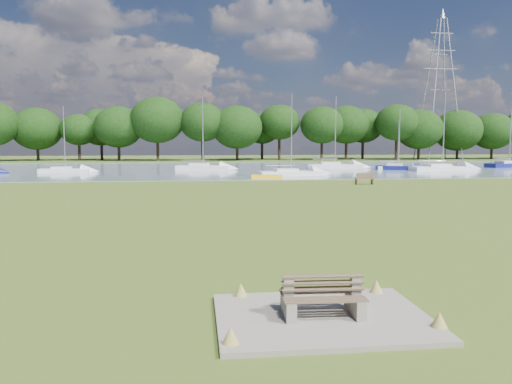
{
  "coord_description": "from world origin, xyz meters",
  "views": [
    {
      "loc": [
        -2.43,
        -23.4,
        3.53
      ],
      "look_at": [
        0.09,
        -2.0,
        1.36
      ],
      "focal_mm": 35.0,
      "sensor_mm": 36.0,
      "label": 1
    }
  ],
  "objects": [
    {
      "name": "sailboat_8",
      "position": [
        7.13,
        27.23,
        0.5
      ],
      "size": [
        6.71,
        2.43,
        8.39
      ],
      "rotation": [
        0.0,
        0.0,
        0.09
      ],
      "color": "silver",
      "rests_on": "river"
    },
    {
      "name": "tree_line",
      "position": [
        8.34,
        68.0,
        6.27
      ],
      "size": [
        158.79,
        8.73,
        10.57
      ],
      "color": "black",
      "rests_on": "far_bank"
    },
    {
      "name": "sailboat_9",
      "position": [
        22.54,
        36.48,
        0.52
      ],
      "size": [
        5.66,
        3.73,
        7.43
      ],
      "rotation": [
        0.0,
        0.0,
        -0.44
      ],
      "color": "navy",
      "rests_on": "river"
    },
    {
      "name": "far_bank",
      "position": [
        0.0,
        72.0,
        0.0
      ],
      "size": [
        220.0,
        20.0,
        0.4
      ],
      "primitive_type": "cube",
      "color": "#4C6626",
      "rests_on": "ground"
    },
    {
      "name": "kayak",
      "position": [
        4.28,
        24.56,
        0.2
      ],
      "size": [
        3.05,
        0.95,
        0.3
      ],
      "primitive_type": "cube",
      "rotation": [
        0.0,
        0.0,
        -0.08
      ],
      "color": "#FEBF07",
      "rests_on": "river"
    },
    {
      "name": "sailboat_6",
      "position": [
        15.52,
        40.63,
        0.57
      ],
      "size": [
        7.34,
        2.91,
        9.43
      ],
      "rotation": [
        0.0,
        0.0,
        -0.13
      ],
      "color": "silver",
      "rests_on": "river"
    },
    {
      "name": "sailboat_5",
      "position": [
        -17.48,
        35.68,
        0.45
      ],
      "size": [
        5.88,
        2.17,
        7.51
      ],
      "rotation": [
        0.0,
        0.0,
        -0.1
      ],
      "color": "silver",
      "rests_on": "river"
    },
    {
      "name": "sailboat_4",
      "position": [
        40.37,
        40.96,
        0.59
      ],
      "size": [
        7.46,
        3.86,
        10.34
      ],
      "rotation": [
        0.0,
        0.0,
        0.27
      ],
      "color": "navy",
      "rests_on": "river"
    },
    {
      "name": "sailboat_0",
      "position": [
        -1.78,
        39.11,
        0.57
      ],
      "size": [
        6.95,
        3.3,
        8.92
      ],
      "rotation": [
        0.0,
        0.0,
        -0.22
      ],
      "color": "silver",
      "rests_on": "river"
    },
    {
      "name": "ground",
      "position": [
        0.0,
        0.0,
        0.0
      ],
      "size": [
        220.0,
        220.0,
        0.0
      ],
      "primitive_type": "plane",
      "color": "brown"
    },
    {
      "name": "bench_pair",
      "position": [
        0.0,
        -14.0,
        0.46
      ],
      "size": [
        1.66,
        1.02,
        0.87
      ],
      "rotation": [
        0.0,
        0.0,
        -0.04
      ],
      "color": "gray",
      "rests_on": "concrete_pad"
    },
    {
      "name": "pylon",
      "position": [
        44.59,
        70.0,
        18.18
      ],
      "size": [
        6.76,
        4.74,
        28.77
      ],
      "color": "#94969A",
      "rests_on": "far_bank"
    },
    {
      "name": "riverbank_bench",
      "position": [
        11.38,
        16.54,
        0.49
      ],
      "size": [
        1.6,
        0.53,
        0.98
      ],
      "rotation": [
        0.0,
        0.0,
        0.03
      ],
      "color": "brown",
      "rests_on": "ground"
    },
    {
      "name": "sailboat_3",
      "position": [
        27.13,
        34.1,
        0.56
      ],
      "size": [
        7.94,
        2.67,
        10.48
      ],
      "rotation": [
        0.0,
        0.0,
        0.06
      ],
      "color": "silver",
      "rests_on": "river"
    },
    {
      "name": "sailboat_7",
      "position": [
        22.68,
        36.98,
        0.45
      ],
      "size": [
        5.42,
        2.23,
        6.19
      ],
      "rotation": [
        0.0,
        0.0,
        -0.15
      ],
      "color": "silver",
      "rests_on": "river"
    },
    {
      "name": "concrete_pad",
      "position": [
        0.0,
        -14.0,
        0.05
      ],
      "size": [
        4.2,
        3.2,
        0.1
      ],
      "primitive_type": "cube",
      "color": "gray",
      "rests_on": "ground"
    },
    {
      "name": "river",
      "position": [
        0.0,
        42.0,
        0.0
      ],
      "size": [
        220.0,
        40.0,
        0.1
      ],
      "primitive_type": "cube",
      "color": "slate",
      "rests_on": "ground"
    }
  ]
}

